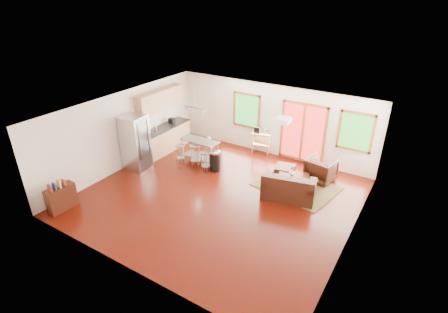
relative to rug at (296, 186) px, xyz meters
The scene contains 28 objects.
floor 2.47m from the rug, 134.88° to the right, with size 7.50×7.00×0.02m, color #330803.
ceiling 3.58m from the rug, 134.88° to the right, with size 7.50×7.00×0.02m, color white.
back_wall 2.79m from the rug, 134.61° to the left, with size 7.50×0.02×2.60m, color white.
left_wall 5.91m from the rug, 162.38° to the right, with size 0.02×7.00×2.60m, color white.
right_wall 2.97m from the rug, 40.84° to the right, with size 0.02×7.00×2.60m, color white.
front_wall 5.68m from the rug, 108.31° to the right, with size 7.50×0.02×2.60m, color white.
window_left 3.56m from the rug, 147.98° to the left, with size 1.10×0.05×1.30m.
french_doors 2.10m from the rug, 107.48° to the left, with size 1.60×0.05×2.10m.
window_right 2.55m from the rug, 55.89° to the left, with size 1.10×0.05×1.30m.
rug is the anchor object (origin of this frame).
loveseat 0.79m from the rug, 87.90° to the right, with size 1.65×1.15×0.80m.
coffee_table 0.33m from the rug, 168.21° to the left, with size 1.05×0.80×0.37m.
armchair 1.02m from the rug, 58.55° to the left, with size 0.83×0.77×0.85m, color black.
ottoman 0.68m from the rug, 146.36° to the left, with size 0.60×0.60×0.40m, color black.
vase 0.52m from the rug, 145.68° to the right, with size 0.18×0.19×0.31m.
book 0.69m from the rug, ahead, with size 0.21×0.03×0.29m, color maroon.
cabinets 5.31m from the rug, behind, with size 0.64×2.24×2.30m.
refrigerator 5.42m from the rug, 161.98° to the right, with size 0.81×0.78×1.86m.
island 3.54m from the rug, behind, with size 1.37×0.58×0.86m.
cup 3.28m from the rug, behind, with size 0.12×0.09×0.12m, color white.
bar_stool_a 4.12m from the rug, behind, with size 0.34×0.34×0.68m.
bar_stool_b 3.55m from the rug, behind, with size 0.49×0.49×0.79m.
bar_stool_c 3.07m from the rug, 167.32° to the right, with size 0.37×0.37×0.72m.
trash_can 2.78m from the rug, behind, with size 0.46×0.46×0.70m.
kitchen_cart 2.66m from the rug, 142.27° to the left, with size 0.76×0.58×1.03m.
bookshelf 6.85m from the rug, 138.04° to the right, with size 0.35×0.81×0.94m.
ceiling_flush 2.77m from the rug, 96.94° to the right, with size 0.35×0.35×0.12m, color white.
pendant_light 4.11m from the rug, behind, with size 0.80×0.18×0.79m.
Camera 1 is at (4.78, -7.34, 5.66)m, focal length 28.00 mm.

